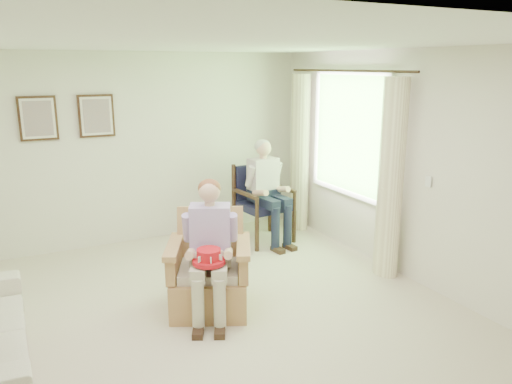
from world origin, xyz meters
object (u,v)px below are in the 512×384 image
person_wicker (212,240)px  red_hat (209,258)px  wood_armchair (261,200)px  person_dark (267,184)px  hatbox (205,274)px  wicker_armchair (208,279)px

person_wicker → red_hat: person_wicker is taller
red_hat → wood_armchair: bearing=51.3°
person_wicker → person_dark: (1.45, 1.59, 0.07)m
person_wicker → hatbox: 0.62m
wicker_armchair → person_dark: (1.45, 1.46, 0.52)m
red_hat → person_wicker: bearing=58.7°
wicker_armchair → person_wicker: 0.47m
wood_armchair → person_dark: bearing=-96.8°
person_wicker → hatbox: person_wicker is taller
person_wicker → person_dark: person_dark is taller
wood_armchair → wicker_armchair: bearing=-138.4°
wood_armchair → person_dark: person_dark is taller
wicker_armchair → hatbox: bearing=101.1°
person_dark → hatbox: person_dark is taller
wicker_armchair → hatbox: wicker_armchair is taller
hatbox → red_hat: bearing=-107.2°
person_dark → red_hat: person_dark is taller
person_dark → red_hat: bearing=-138.1°
wood_armchair → hatbox: size_ratio=1.52×
person_dark → hatbox: (-1.39, -1.22, -0.57)m
wicker_armchair → red_hat: wicker_armchair is taller
person_wicker → hatbox: bearing=106.1°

